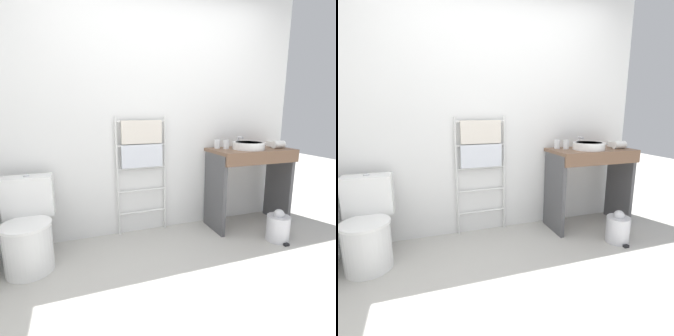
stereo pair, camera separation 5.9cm
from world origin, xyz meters
TOP-DOWN VIEW (x-y plane):
  - ground_plane at (0.00, 0.00)m, footprint 12.00×12.00m
  - wall_back at (0.00, 1.52)m, footprint 3.30×0.12m
  - toilet at (-1.25, 1.11)m, footprint 0.41×0.55m
  - towel_radiator at (-0.18, 1.41)m, footprint 0.54×0.06m
  - vanity_counter at (1.00, 1.19)m, footprint 0.91×0.49m
  - sink_basin at (0.95, 1.17)m, footprint 0.34×0.34m
  - faucet at (0.95, 1.36)m, footprint 0.02×0.10m
  - cup_near_wall at (0.67, 1.35)m, footprint 0.06×0.06m
  - cup_near_edge at (0.74, 1.29)m, footprint 0.06×0.06m
  - hair_dryer at (1.32, 1.14)m, footprint 0.19×0.17m
  - trash_bin at (1.06, 0.76)m, footprint 0.23×0.26m

SIDE VIEW (x-z plane):
  - ground_plane at x=0.00m, z-range 0.00..0.00m
  - trash_bin at x=1.06m, z-range -0.03..0.31m
  - toilet at x=-1.25m, z-range -0.06..0.70m
  - vanity_counter at x=1.00m, z-range 0.15..1.04m
  - towel_radiator at x=-0.18m, z-range 0.26..1.51m
  - sink_basin at x=0.95m, z-range 0.90..0.97m
  - hair_dryer at x=1.32m, z-range 0.89..0.98m
  - cup_near_wall at x=0.67m, z-range 0.89..0.99m
  - cup_near_edge at x=0.74m, z-range 0.89..0.99m
  - faucet at x=0.95m, z-range 0.91..1.04m
  - wall_back at x=0.00m, z-range 0.00..2.68m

